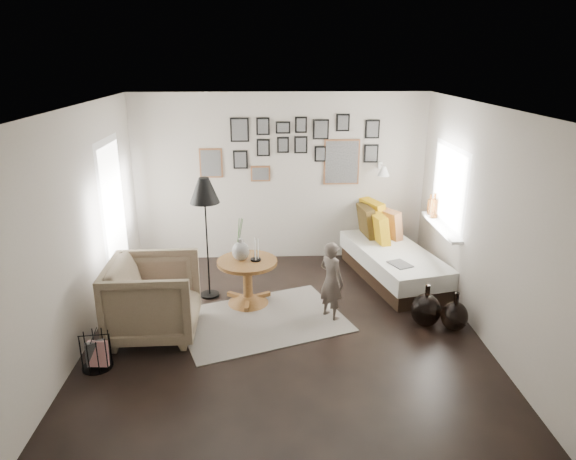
{
  "coord_description": "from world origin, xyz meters",
  "views": [
    {
      "loc": [
        -0.18,
        -5.37,
        3.11
      ],
      "look_at": [
        0.05,
        0.5,
        1.1
      ],
      "focal_mm": 32.0,
      "sensor_mm": 36.0,
      "label": 1
    }
  ],
  "objects_px": {
    "armchair": "(154,298)",
    "magazine_basket": "(96,352)",
    "floor_lamp": "(204,195)",
    "child": "(331,281)",
    "daybed": "(392,257)",
    "vase": "(241,248)",
    "demijohn_large": "(426,310)",
    "pedestal_table": "(248,284)",
    "demijohn_small": "(454,316)"
  },
  "relations": [
    {
      "from": "vase",
      "to": "demijohn_large",
      "type": "bearing_deg",
      "value": -17.09
    },
    {
      "from": "daybed",
      "to": "armchair",
      "type": "relative_size",
      "value": 2.16
    },
    {
      "from": "magazine_basket",
      "to": "demijohn_large",
      "type": "relative_size",
      "value": 0.7
    },
    {
      "from": "floor_lamp",
      "to": "demijohn_large",
      "type": "height_order",
      "value": "floor_lamp"
    },
    {
      "from": "vase",
      "to": "demijohn_small",
      "type": "height_order",
      "value": "vase"
    },
    {
      "from": "daybed",
      "to": "magazine_basket",
      "type": "xyz_separation_m",
      "value": [
        -3.61,
        -2.19,
        -0.12
      ]
    },
    {
      "from": "floor_lamp",
      "to": "child",
      "type": "xyz_separation_m",
      "value": [
        1.57,
        -0.67,
        -0.92
      ]
    },
    {
      "from": "armchair",
      "to": "demijohn_large",
      "type": "bearing_deg",
      "value": -90.43
    },
    {
      "from": "vase",
      "to": "pedestal_table",
      "type": "bearing_deg",
      "value": -14.04
    },
    {
      "from": "floor_lamp",
      "to": "vase",
      "type": "bearing_deg",
      "value": -27.66
    },
    {
      "from": "daybed",
      "to": "pedestal_table",
      "type": "bearing_deg",
      "value": -172.76
    },
    {
      "from": "daybed",
      "to": "magazine_basket",
      "type": "height_order",
      "value": "daybed"
    },
    {
      "from": "vase",
      "to": "demijohn_large",
      "type": "height_order",
      "value": "vase"
    },
    {
      "from": "daybed",
      "to": "demijohn_small",
      "type": "bearing_deg",
      "value": -89.83
    },
    {
      "from": "daybed",
      "to": "child",
      "type": "xyz_separation_m",
      "value": [
        -1.04,
        -1.2,
        0.2
      ]
    },
    {
      "from": "armchair",
      "to": "demijohn_large",
      "type": "relative_size",
      "value": 1.87
    },
    {
      "from": "vase",
      "to": "daybed",
      "type": "relative_size",
      "value": 0.26
    },
    {
      "from": "armchair",
      "to": "floor_lamp",
      "type": "relative_size",
      "value": 0.61
    },
    {
      "from": "child",
      "to": "demijohn_large",
      "type": "bearing_deg",
      "value": -141.24
    },
    {
      "from": "pedestal_table",
      "to": "child",
      "type": "xyz_separation_m",
      "value": [
        1.04,
        -0.41,
        0.22
      ]
    },
    {
      "from": "pedestal_table",
      "to": "demijohn_large",
      "type": "bearing_deg",
      "value": -17.2
    },
    {
      "from": "daybed",
      "to": "child",
      "type": "distance_m",
      "value": 1.6
    },
    {
      "from": "armchair",
      "to": "floor_lamp",
      "type": "distance_m",
      "value": 1.47
    },
    {
      "from": "vase",
      "to": "magazine_basket",
      "type": "height_order",
      "value": "vase"
    },
    {
      "from": "daybed",
      "to": "demijohn_small",
      "type": "distance_m",
      "value": 1.63
    },
    {
      "from": "vase",
      "to": "child",
      "type": "relative_size",
      "value": 0.56
    },
    {
      "from": "demijohn_large",
      "to": "demijohn_small",
      "type": "xyz_separation_m",
      "value": [
        0.31,
        -0.12,
        -0.02
      ]
    },
    {
      "from": "pedestal_table",
      "to": "child",
      "type": "height_order",
      "value": "child"
    },
    {
      "from": "armchair",
      "to": "magazine_basket",
      "type": "bearing_deg",
      "value": 142.62
    },
    {
      "from": "armchair",
      "to": "child",
      "type": "distance_m",
      "value": 2.11
    },
    {
      "from": "child",
      "to": "floor_lamp",
      "type": "bearing_deg",
      "value": 28.54
    },
    {
      "from": "child",
      "to": "armchair",
      "type": "bearing_deg",
      "value": 60.25
    },
    {
      "from": "magazine_basket",
      "to": "pedestal_table",
      "type": "bearing_deg",
      "value": 42.41
    },
    {
      "from": "daybed",
      "to": "armchair",
      "type": "distance_m",
      "value": 3.48
    },
    {
      "from": "floor_lamp",
      "to": "child",
      "type": "relative_size",
      "value": 1.65
    },
    {
      "from": "daybed",
      "to": "armchair",
      "type": "height_order",
      "value": "daybed"
    },
    {
      "from": "floor_lamp",
      "to": "armchair",
      "type": "bearing_deg",
      "value": -117.67
    },
    {
      "from": "magazine_basket",
      "to": "child",
      "type": "distance_m",
      "value": 2.77
    },
    {
      "from": "magazine_basket",
      "to": "vase",
      "type": "bearing_deg",
      "value": 44.35
    },
    {
      "from": "armchair",
      "to": "demijohn_small",
      "type": "distance_m",
      "value": 3.53
    },
    {
      "from": "child",
      "to": "magazine_basket",
      "type": "bearing_deg",
      "value": 72.58
    },
    {
      "from": "floor_lamp",
      "to": "demijohn_large",
      "type": "distance_m",
      "value": 3.09
    },
    {
      "from": "pedestal_table",
      "to": "magazine_basket",
      "type": "bearing_deg",
      "value": -137.59
    },
    {
      "from": "magazine_basket",
      "to": "demijohn_large",
      "type": "distance_m",
      "value": 3.76
    },
    {
      "from": "armchair",
      "to": "demijohn_large",
      "type": "xyz_separation_m",
      "value": [
        3.21,
        0.06,
        -0.25
      ]
    },
    {
      "from": "demijohn_small",
      "to": "child",
      "type": "distance_m",
      "value": 1.51
    },
    {
      "from": "pedestal_table",
      "to": "demijohn_small",
      "type": "relative_size",
      "value": 1.59
    },
    {
      "from": "demijohn_large",
      "to": "child",
      "type": "xyz_separation_m",
      "value": [
        -1.12,
        0.25,
        0.29
      ]
    },
    {
      "from": "magazine_basket",
      "to": "demijohn_small",
      "type": "height_order",
      "value": "demijohn_small"
    },
    {
      "from": "demijohn_large",
      "to": "floor_lamp",
      "type": "bearing_deg",
      "value": 161.03
    }
  ]
}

